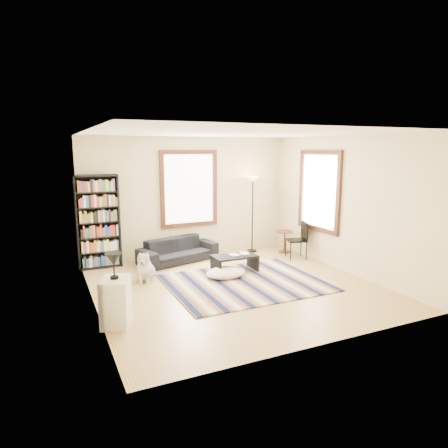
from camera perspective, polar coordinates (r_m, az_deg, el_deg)
name	(u,v)px	position (r m, az deg, el deg)	size (l,w,h in m)	color
floor	(235,289)	(7.56, 1.60, -9.25)	(5.00, 5.00, 0.10)	tan
ceiling	(236,130)	(7.11, 1.72, 13.29)	(5.00, 5.00, 0.10)	white
wall_back	(188,197)	(9.53, -5.15, 3.87)	(5.00, 0.10, 2.80)	#D2BB8D
wall_front	(327,242)	(5.08, 14.50, -2.52)	(5.00, 0.10, 2.80)	#D2BB8D
wall_left	(87,223)	(6.50, -18.95, 0.10)	(0.10, 5.00, 2.80)	#D2BB8D
wall_right	(346,204)	(8.62, 17.06, 2.71)	(0.10, 5.00, 2.80)	#D2BB8D
window_back	(189,189)	(9.43, -5.01, 5.02)	(1.20, 0.06, 1.60)	white
window_right	(319,191)	(9.16, 13.44, 4.60)	(0.06, 1.20, 1.60)	white
rug	(245,282)	(7.72, 3.01, -8.34)	(2.89, 2.31, 0.02)	#0C193E
sofa	(178,250)	(9.13, -6.56, -3.71)	(0.71, 1.82, 0.53)	black
bookshelf	(98,222)	(8.88, -17.57, 0.30)	(0.90, 0.30, 2.00)	black
coffee_table	(235,264)	(8.32, 1.54, -5.69)	(0.90, 0.50, 0.36)	black
book_a	(230,255)	(8.23, 0.92, -4.49)	(0.24, 0.18, 0.02)	beige
book_b	(240,253)	(8.38, 2.32, -4.23)	(0.18, 0.25, 0.02)	beige
floor_cushion	(226,273)	(8.00, 0.25, -6.96)	(0.81, 0.61, 0.20)	silver
floor_lamp	(252,215)	(9.85, 4.08, 1.35)	(0.30, 0.30, 1.86)	black
side_table	(284,242)	(9.96, 8.63, -2.52)	(0.40, 0.40, 0.54)	#4E2013
folding_chair	(296,240)	(9.44, 10.28, -2.31)	(0.42, 0.40, 0.86)	black
white_cabinet	(116,302)	(6.09, -15.21, -10.68)	(0.38, 0.50, 0.70)	silver
table_lamp	(114,266)	(5.91, -15.47, -5.80)	(0.24, 0.24, 0.38)	black
dog	(145,266)	(7.91, -11.16, -5.90)	(0.42, 0.59, 0.59)	#B6B6B6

